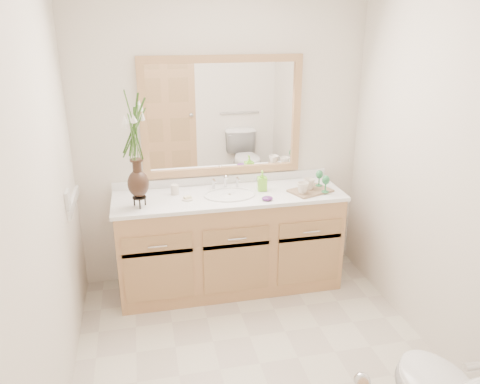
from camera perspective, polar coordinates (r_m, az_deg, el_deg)
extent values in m
plane|color=beige|center=(3.31, 2.43, -20.15)|extent=(2.60, 2.60, 0.00)
cube|color=silver|center=(3.91, -2.19, 6.25)|extent=(2.40, 0.02, 2.40)
cube|color=silver|center=(1.62, 15.38, -16.16)|extent=(2.40, 0.02, 2.40)
cube|color=silver|center=(2.66, -23.05, -2.18)|extent=(0.02, 2.60, 2.40)
cube|color=silver|center=(3.21, 23.98, 1.37)|extent=(0.02, 2.60, 2.40)
cube|color=tan|center=(3.92, -1.28, -6.18)|extent=(1.80, 0.55, 0.80)
cube|color=white|center=(3.75, -1.33, -0.49)|extent=(1.84, 0.57, 0.03)
ellipsoid|color=white|center=(3.75, -1.26, -1.17)|extent=(0.38, 0.30, 0.12)
cylinder|color=silver|center=(3.88, -1.79, 1.29)|extent=(0.02, 0.02, 0.11)
cylinder|color=silver|center=(3.87, -3.25, 0.98)|extent=(0.02, 0.02, 0.08)
cylinder|color=silver|center=(3.90, -0.35, 1.19)|extent=(0.02, 0.02, 0.08)
cube|color=white|center=(3.84, -2.18, 9.15)|extent=(1.20, 0.01, 0.85)
cube|color=tan|center=(3.78, -2.25, 15.93)|extent=(1.32, 0.04, 0.06)
cube|color=tan|center=(3.95, -2.07, 2.64)|extent=(1.32, 0.04, 0.06)
cube|color=tan|center=(3.78, -11.71, 8.56)|extent=(0.06, 0.04, 0.85)
cube|color=tan|center=(4.00, 6.88, 9.45)|extent=(0.06, 0.04, 0.85)
cube|color=white|center=(3.44, -20.27, -0.82)|extent=(0.02, 0.12, 0.12)
cylinder|color=black|center=(3.55, -12.17, -0.64)|extent=(0.10, 0.10, 0.01)
ellipsoid|color=black|center=(3.52, -12.30, 1.00)|extent=(0.16, 0.16, 0.20)
cylinder|color=black|center=(3.48, -12.45, 3.01)|extent=(0.06, 0.06, 0.09)
cylinder|color=#4C7A33|center=(3.42, -12.76, 6.87)|extent=(0.06, 0.06, 0.37)
cylinder|color=silver|center=(3.77, -7.95, 0.29)|extent=(0.06, 0.06, 0.08)
cylinder|color=silver|center=(3.65, -6.41, -0.87)|extent=(0.09, 0.09, 0.01)
cube|color=beige|center=(3.65, -6.42, -0.66)|extent=(0.06, 0.05, 0.02)
imported|color=#7BD732|center=(3.81, 2.71, 1.28)|extent=(0.07, 0.08, 0.15)
ellipsoid|color=#56236A|center=(3.62, 3.34, -0.78)|extent=(0.11, 0.10, 0.03)
cube|color=brown|center=(3.84, 8.57, 0.16)|extent=(0.38, 0.32, 0.02)
imported|color=silver|center=(3.74, 7.65, 0.54)|extent=(0.10, 0.10, 0.09)
imported|color=silver|center=(3.84, 8.43, 1.03)|extent=(0.13, 0.12, 0.09)
cylinder|color=#297B43|center=(3.81, 10.33, 0.04)|extent=(0.06, 0.06, 0.01)
cylinder|color=#297B43|center=(3.79, 10.38, 0.66)|extent=(0.01, 0.01, 0.09)
ellipsoid|color=#297B43|center=(3.78, 10.43, 1.45)|extent=(0.06, 0.06, 0.07)
cylinder|color=#297B43|center=(3.94, 9.58, 0.80)|extent=(0.06, 0.06, 0.01)
cylinder|color=#297B43|center=(3.93, 9.62, 1.38)|extent=(0.01, 0.01, 0.08)
ellipsoid|color=#297B43|center=(3.91, 9.66, 2.13)|extent=(0.06, 0.06, 0.07)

